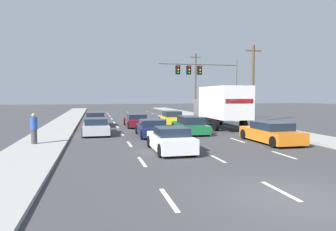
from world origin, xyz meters
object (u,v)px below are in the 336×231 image
Objects in this scene: car_orange at (271,133)px; pedestrian_near_corner at (34,129)px; car_silver at (96,127)px; car_yellow at (171,118)px; car_maroon at (136,121)px; box_truck at (221,104)px; utility_pole_mid at (253,82)px; car_white at (171,140)px; car_green at (190,125)px; utility_pole_far at (195,82)px; car_red at (96,120)px; car_navy at (152,128)px; traffic_signal_mast at (202,74)px.

car_orange is 13.68m from pedestrian_near_corner.
car_silver is 1.13× the size of car_yellow.
car_orange reaches higher than car_maroon.
box_truck is 0.95× the size of utility_pole_mid.
car_white is 2.36× the size of pedestrian_near_corner.
car_green reaches higher than car_silver.
car_silver is 29.54m from utility_pole_far.
car_white is at bearing -25.11° from pedestrian_near_corner.
box_truck reaches higher than car_red.
car_navy is 8.89m from car_yellow.
car_white is 19.98m from utility_pole_mid.
box_truck is 4.53× the size of pedestrian_near_corner.
car_orange is (10.19, -6.62, 0.05)m from car_silver.
box_truck is 8.62m from car_orange.
pedestrian_near_corner is (-7.02, 3.29, 0.41)m from car_white.
car_red is 9.05m from car_navy.
car_red is at bearing -177.34° from utility_pole_mid.
utility_pole_mid is at bearing 50.25° from car_white.
pedestrian_near_corner is (-14.74, -14.31, -4.16)m from traffic_signal_mast.
car_yellow is at bearing -142.27° from traffic_signal_mast.
pedestrian_near_corner is (-10.20, -3.75, 0.40)m from car_green.
car_yellow reaches higher than car_maroon.
car_navy is 0.45× the size of utility_pole_far.
utility_pole_far is at bearing 80.14° from car_orange.
utility_pole_far is at bearing 65.41° from car_yellow.
car_red is at bearing 114.86° from car_navy.
car_silver is 6.02m from car_maroon.
car_orange is (10.19, -12.85, -0.01)m from car_red.
pedestrian_near_corner reaches higher than car_silver.
car_white is at bearing -103.85° from car_yellow.
car_silver is 4.29m from car_navy.
box_truck reaches higher than car_orange.
traffic_signal_mast is at bearing 15.90° from car_red.
car_white is at bearing -167.03° from car_orange.
box_truck is at bearing 88.05° from car_orange.
pedestrian_near_corner reaches higher than car_navy.
box_truck reaches higher than car_green.
car_yellow is 2.43× the size of pedestrian_near_corner.
car_maroon is 0.60× the size of box_truck.
car_orange is 32.06m from utility_pole_far.
box_truck is at bearing -138.28° from utility_pole_mid.
utility_pole_far is at bearing 57.23° from pedestrian_near_corner.
car_white is at bearing -124.35° from box_truck.
car_silver is (0.01, -6.23, -0.05)m from car_red.
car_silver is at bearing -139.08° from car_yellow.
pedestrian_near_corner is at bearing -135.86° from traffic_signal_mast.
car_red reaches higher than car_white.
car_orange is at bearing -51.57° from car_red.
car_green is at bearing -140.97° from box_truck.
traffic_signal_mast is (4.55, 10.56, 4.55)m from car_green.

